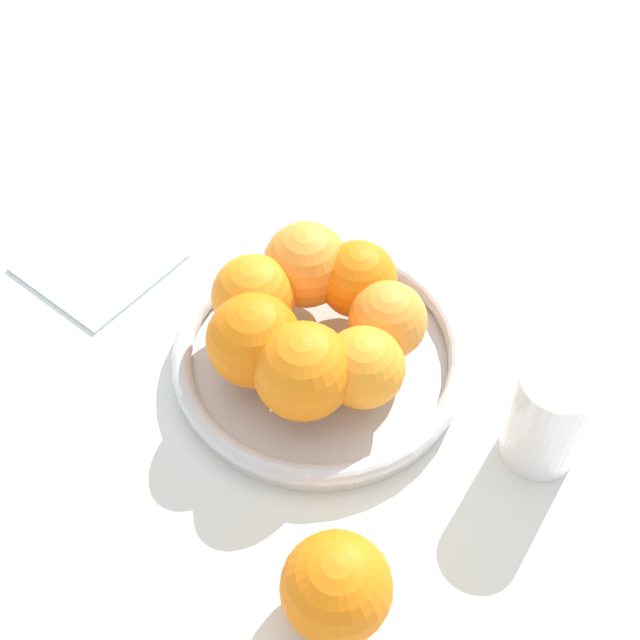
{
  "coord_description": "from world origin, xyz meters",
  "views": [
    {
      "loc": [
        0.32,
        -0.34,
        0.64
      ],
      "look_at": [
        0.0,
        0.0,
        0.07
      ],
      "focal_mm": 50.0,
      "sensor_mm": 36.0,
      "label": 1
    }
  ],
  "objects": [
    {
      "name": "ground_plane",
      "position": [
        0.0,
        0.0,
        0.0
      ],
      "size": [
        4.0,
        4.0,
        0.0
      ],
      "primitive_type": "plane",
      "color": "silver"
    },
    {
      "name": "fruit_bowl",
      "position": [
        0.0,
        0.0,
        0.02
      ],
      "size": [
        0.26,
        0.26,
        0.03
      ],
      "color": "silver",
      "rests_on": "ground_plane"
    },
    {
      "name": "orange_pile",
      "position": [
        -0.01,
        -0.01,
        0.07
      ],
      "size": [
        0.19,
        0.18,
        0.08
      ],
      "color": "orange",
      "rests_on": "fruit_bowl"
    },
    {
      "name": "stray_orange",
      "position": [
        0.16,
        -0.15,
        0.04
      ],
      "size": [
        0.08,
        0.08,
        0.08
      ],
      "primitive_type": "sphere",
      "color": "orange",
      "rests_on": "ground_plane"
    },
    {
      "name": "drinking_glass",
      "position": [
        0.19,
        0.06,
        0.05
      ],
      "size": [
        0.06,
        0.06,
        0.1
      ],
      "primitive_type": "cylinder",
      "color": "white",
      "rests_on": "ground_plane"
    },
    {
      "name": "napkin_folded",
      "position": [
        -0.24,
        -0.06,
        0.0
      ],
      "size": [
        0.13,
        0.13,
        0.01
      ],
      "primitive_type": "cube",
      "rotation": [
        0.0,
        0.0,
        0.08
      ],
      "color": "silver",
      "rests_on": "ground_plane"
    }
  ]
}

